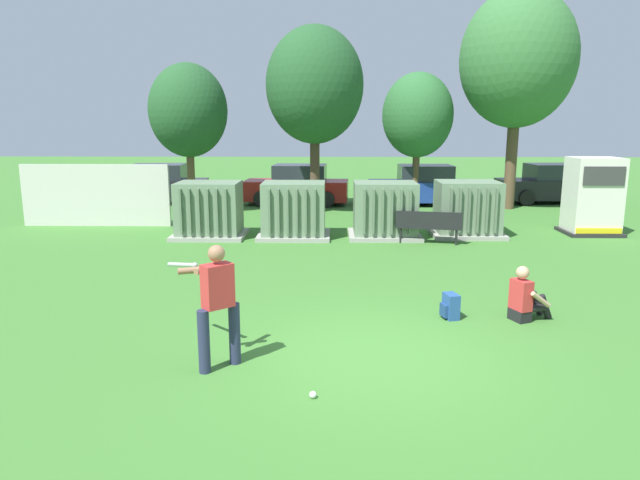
# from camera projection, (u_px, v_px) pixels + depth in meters

# --- Properties ---
(ground_plane) EXTENTS (96.00, 96.00, 0.00)m
(ground_plane) POSITION_uv_depth(u_px,v_px,m) (374.00, 356.00, 8.38)
(ground_plane) COLOR #3D752D
(fence_panel) EXTENTS (4.80, 0.12, 2.00)m
(fence_panel) POSITION_uv_depth(u_px,v_px,m) (96.00, 195.00, 18.64)
(fence_panel) COLOR beige
(fence_panel) RESTS_ON ground
(transformer_west) EXTENTS (2.10, 1.70, 1.62)m
(transformer_west) POSITION_uv_depth(u_px,v_px,m) (209.00, 210.00, 16.88)
(transformer_west) COLOR #9E9B93
(transformer_west) RESTS_ON ground
(transformer_mid_west) EXTENTS (2.10, 1.70, 1.62)m
(transformer_mid_west) POSITION_uv_depth(u_px,v_px,m) (294.00, 211.00, 16.83)
(transformer_mid_west) COLOR #9E9B93
(transformer_mid_west) RESTS_ON ground
(transformer_mid_east) EXTENTS (2.10, 1.70, 1.62)m
(transformer_mid_east) POSITION_uv_depth(u_px,v_px,m) (385.00, 211.00, 16.84)
(transformer_mid_east) COLOR #9E9B93
(transformer_mid_east) RESTS_ON ground
(transformer_east) EXTENTS (2.10, 1.70, 1.62)m
(transformer_east) POSITION_uv_depth(u_px,v_px,m) (467.00, 209.00, 17.08)
(transformer_east) COLOR #9E9B93
(transformer_east) RESTS_ON ground
(generator_enclosure) EXTENTS (1.60, 1.40, 2.30)m
(generator_enclosure) POSITION_uv_depth(u_px,v_px,m) (593.00, 196.00, 17.29)
(generator_enclosure) COLOR #262626
(generator_enclosure) RESTS_ON ground
(park_bench) EXTENTS (1.84, 0.72, 0.92)m
(park_bench) POSITION_uv_depth(u_px,v_px,m) (429.00, 225.00, 15.99)
(park_bench) COLOR black
(park_bench) RESTS_ON ground
(batter) EXTENTS (1.26, 1.38, 1.74)m
(batter) POSITION_uv_depth(u_px,v_px,m) (216.00, 299.00, 7.84)
(batter) COLOR #282D4C
(batter) RESTS_ON ground
(sports_ball) EXTENTS (0.09, 0.09, 0.09)m
(sports_ball) POSITION_uv_depth(u_px,v_px,m) (313.00, 395.00, 7.10)
(sports_ball) COLOR white
(sports_ball) RESTS_ON ground
(seated_spectator) EXTENTS (0.79, 0.66, 0.96)m
(seated_spectator) POSITION_uv_depth(u_px,v_px,m) (525.00, 299.00, 9.84)
(seated_spectator) COLOR black
(seated_spectator) RESTS_ON ground
(backpack) EXTENTS (0.32, 0.36, 0.44)m
(backpack) POSITION_uv_depth(u_px,v_px,m) (450.00, 306.00, 9.95)
(backpack) COLOR #264C8C
(backpack) RESTS_ON ground
(tree_left) EXTENTS (2.84, 2.84, 5.43)m
(tree_left) POSITION_uv_depth(u_px,v_px,m) (188.00, 111.00, 20.91)
(tree_left) COLOR brown
(tree_left) RESTS_ON ground
(tree_center_left) EXTENTS (3.51, 3.51, 6.71)m
(tree_center_left) POSITION_uv_depth(u_px,v_px,m) (315.00, 86.00, 20.67)
(tree_center_left) COLOR #4C3828
(tree_center_left) RESTS_ON ground
(tree_center_right) EXTENTS (2.72, 2.72, 5.20)m
(tree_center_right) POSITION_uv_depth(u_px,v_px,m) (418.00, 115.00, 22.17)
(tree_center_right) COLOR brown
(tree_center_right) RESTS_ON ground
(tree_right) EXTENTS (4.28, 4.28, 8.18)m
(tree_right) POSITION_uv_depth(u_px,v_px,m) (518.00, 59.00, 21.43)
(tree_right) COLOR brown
(tree_right) RESTS_ON ground
(parked_car_leftmost) EXTENTS (4.31, 2.14, 1.62)m
(parked_car_leftmost) POSITION_uv_depth(u_px,v_px,m) (156.00, 185.00, 23.88)
(parked_car_leftmost) COLOR black
(parked_car_leftmost) RESTS_ON ground
(parked_car_left_of_center) EXTENTS (4.29, 2.10, 1.62)m
(parked_car_left_of_center) POSITION_uv_depth(u_px,v_px,m) (297.00, 186.00, 23.62)
(parked_car_left_of_center) COLOR maroon
(parked_car_left_of_center) RESTS_ON ground
(parked_car_right_of_center) EXTENTS (4.22, 1.96, 1.62)m
(parked_car_right_of_center) POSITION_uv_depth(u_px,v_px,m) (422.00, 186.00, 23.42)
(parked_car_right_of_center) COLOR navy
(parked_car_right_of_center) RESTS_ON ground
(parked_car_rightmost) EXTENTS (4.31, 2.15, 1.62)m
(parked_car_rightmost) POSITION_uv_depth(u_px,v_px,m) (551.00, 185.00, 24.05)
(parked_car_rightmost) COLOR black
(parked_car_rightmost) RESTS_ON ground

